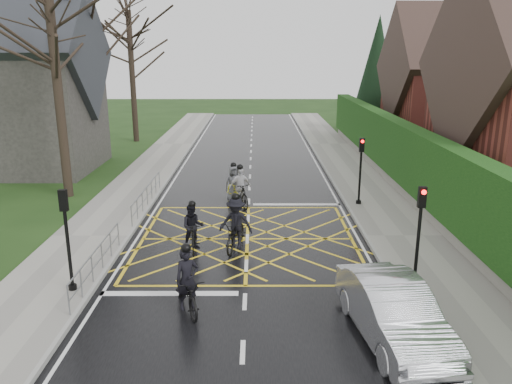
{
  "coord_description": "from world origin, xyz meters",
  "views": [
    {
      "loc": [
        0.3,
        -17.94,
        6.91
      ],
      "look_at": [
        0.34,
        2.07,
        1.3
      ],
      "focal_mm": 35.0,
      "sensor_mm": 36.0,
      "label": 1
    }
  ],
  "objects_px": {
    "cyclist_lead": "(234,189)",
    "car": "(394,312)",
    "cyclist_front": "(240,191)",
    "cyclist_back": "(193,231)",
    "cyclist_mid": "(236,228)",
    "cyclist_rear": "(187,289)"
  },
  "relations": [
    {
      "from": "cyclist_lead",
      "to": "car",
      "type": "xyz_separation_m",
      "value": [
        4.42,
        -11.87,
        0.09
      ]
    },
    {
      "from": "cyclist_lead",
      "to": "cyclist_front",
      "type": "bearing_deg",
      "value": -81.67
    },
    {
      "from": "car",
      "to": "cyclist_lead",
      "type": "bearing_deg",
      "value": 102.45
    },
    {
      "from": "cyclist_rear",
      "to": "cyclist_front",
      "type": "xyz_separation_m",
      "value": [
        1.18,
        9.68,
        0.11
      ]
    },
    {
      "from": "cyclist_mid",
      "to": "cyclist_back",
      "type": "bearing_deg",
      "value": -163.72
    },
    {
      "from": "cyclist_rear",
      "to": "car",
      "type": "height_order",
      "value": "cyclist_rear"
    },
    {
      "from": "cyclist_mid",
      "to": "car",
      "type": "bearing_deg",
      "value": -42.74
    },
    {
      "from": "cyclist_front",
      "to": "cyclist_mid",
      "type": "bearing_deg",
      "value": -113.13
    },
    {
      "from": "cyclist_front",
      "to": "cyclist_back",
      "type": "bearing_deg",
      "value": -129.74
    },
    {
      "from": "cyclist_mid",
      "to": "cyclist_lead",
      "type": "height_order",
      "value": "cyclist_mid"
    },
    {
      "from": "cyclist_rear",
      "to": "cyclist_back",
      "type": "distance_m",
      "value": 4.48
    },
    {
      "from": "cyclist_back",
      "to": "car",
      "type": "relative_size",
      "value": 0.41
    },
    {
      "from": "cyclist_rear",
      "to": "cyclist_front",
      "type": "distance_m",
      "value": 9.76
    },
    {
      "from": "cyclist_mid",
      "to": "car",
      "type": "distance_m",
      "value": 7.32
    },
    {
      "from": "cyclist_rear",
      "to": "cyclist_lead",
      "type": "relative_size",
      "value": 1.0
    },
    {
      "from": "cyclist_front",
      "to": "car",
      "type": "distance_m",
      "value": 11.93
    },
    {
      "from": "cyclist_rear",
      "to": "cyclist_mid",
      "type": "height_order",
      "value": "cyclist_mid"
    },
    {
      "from": "cyclist_back",
      "to": "cyclist_mid",
      "type": "bearing_deg",
      "value": -4.09
    },
    {
      "from": "cyclist_back",
      "to": "cyclist_front",
      "type": "distance_m",
      "value": 5.45
    },
    {
      "from": "cyclist_mid",
      "to": "cyclist_front",
      "type": "height_order",
      "value": "cyclist_mid"
    },
    {
      "from": "cyclist_mid",
      "to": "cyclist_front",
      "type": "distance_m",
      "value": 5.14
    },
    {
      "from": "cyclist_rear",
      "to": "cyclist_lead",
      "type": "xyz_separation_m",
      "value": [
        0.85,
        10.35,
        0.04
      ]
    }
  ]
}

